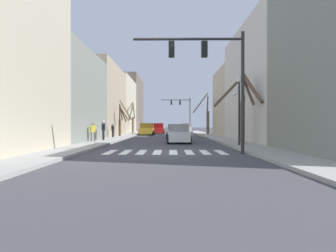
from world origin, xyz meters
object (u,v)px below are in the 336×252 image
street_tree_right_near (132,118)px  street_tree_left_far (121,119)px  car_parked_right_far (152,128)px  car_driving_toward_lane (186,128)px  street_lamp_right_corner (239,97)px  car_at_intersection (179,134)px  car_parked_right_mid (176,132)px  traffic_signal_near (212,66)px  street_tree_left_near (243,106)px  pedestrian_on_left_sidewalk (103,128)px  street_tree_right_mid (207,117)px  pedestrian_crossing_street (113,129)px  traffic_signal_far (182,108)px  pedestrian_on_right_sidewalk (93,130)px  car_parked_right_near (159,129)px  car_driving_away_lane (147,129)px

street_tree_right_near → street_tree_left_far: 10.68m
car_parked_right_far → car_driving_toward_lane: size_ratio=1.04×
street_tree_left_far → street_lamp_right_corner: bearing=-52.9°
car_at_intersection → car_parked_right_mid: car_at_intersection is taller
traffic_signal_near → car_parked_right_far: 37.64m
street_tree_left_near → street_tree_left_far: bearing=130.9°
car_at_intersection → pedestrian_on_left_sidewalk: (-6.95, 1.65, 0.46)m
street_lamp_right_corner → street_tree_right_near: size_ratio=0.91×
car_at_intersection → street_tree_right_near: street_tree_right_near is taller
car_parked_right_mid → street_tree_left_near: street_tree_left_near is taller
street_tree_left_near → street_tree_right_mid: (0.13, 19.57, -0.27)m
street_tree_right_mid → pedestrian_crossing_street: bearing=-140.7°
car_parked_right_far → car_parked_right_mid: size_ratio=0.89×
traffic_signal_far → car_at_intersection: 28.74m
pedestrian_on_right_sidewalk → pedestrian_on_left_sidewalk: bearing=49.6°
pedestrian_crossing_street → car_parked_right_far: bearing=-40.2°
car_driving_toward_lane → pedestrian_on_right_sidewalk: size_ratio=2.58×
pedestrian_crossing_street → street_tree_right_mid: bearing=-83.5°
traffic_signal_far → car_parked_right_near: size_ratio=1.64×
pedestrian_on_right_sidewalk → car_parked_right_mid: bearing=15.7°
car_driving_toward_lane → pedestrian_on_left_sidewalk: bearing=159.1°
pedestrian_on_right_sidewalk → street_tree_right_near: bearing=56.5°
traffic_signal_far → street_tree_right_near: 11.98m
traffic_signal_near → car_at_intersection: (-1.52, 8.53, -3.96)m
traffic_signal_far → car_parked_right_far: traffic_signal_far is taller
car_driving_toward_lane → street_tree_left_far: street_tree_left_far is taller
car_parked_right_near → street_tree_right_mid: street_tree_right_mid is taller
pedestrian_on_left_sidewalk → pedestrian_on_right_sidewalk: bearing=142.1°
street_tree_left_far → car_driving_away_lane: bearing=69.6°
street_tree_left_near → car_parked_right_near: bearing=105.8°
car_at_intersection → car_driving_toward_lane: size_ratio=1.06×
car_parked_right_mid → street_tree_right_near: 14.79m
street_tree_left_far → car_driving_toward_lane: bearing=60.5°
car_parked_right_mid → street_tree_left_near: size_ratio=0.90×
car_driving_toward_lane → pedestrian_on_right_sidewalk: 27.91m
street_lamp_right_corner → street_tree_right_near: bearing=113.8°
car_parked_right_near → street_tree_right_near: size_ratio=0.80×
traffic_signal_far → street_lamp_right_corner: 33.06m
car_driving_away_lane → street_tree_right_near: bearing=35.6°
traffic_signal_near → car_driving_away_lane: (-5.76, 25.06, -3.90)m
car_driving_toward_lane → pedestrian_crossing_street: 21.34m
car_driving_away_lane → pedestrian_crossing_street: size_ratio=2.78×
car_parked_right_far → pedestrian_crossing_street: (-2.87, -22.01, 0.28)m
pedestrian_on_right_sidewalk → street_tree_right_mid: size_ratio=0.26×
car_driving_away_lane → car_driving_toward_lane: car_driving_toward_lane is taller
traffic_signal_near → traffic_signal_far: traffic_signal_far is taller
street_tree_right_mid → street_tree_left_far: street_tree_right_mid is taller
car_driving_away_lane → car_parked_right_near: car_parked_right_near is taller
car_driving_toward_lane → pedestrian_on_left_sidewalk: pedestrian_on_left_sidewalk is taller
car_parked_right_far → pedestrian_on_left_sidewalk: pedestrian_on_left_sidewalk is taller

